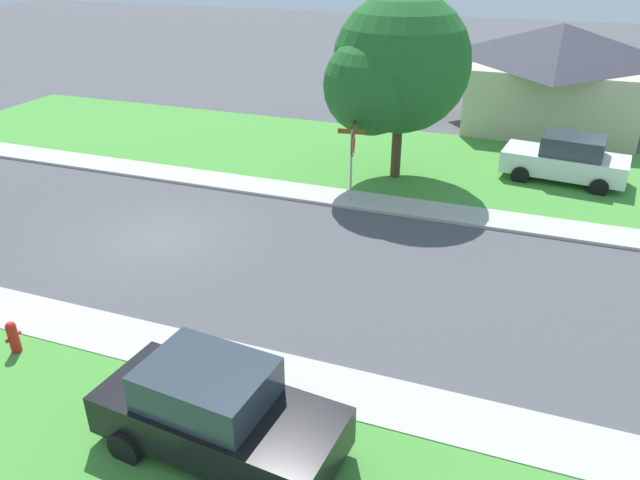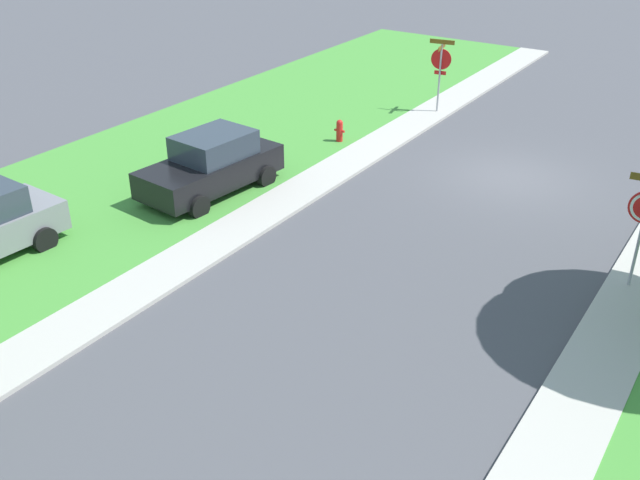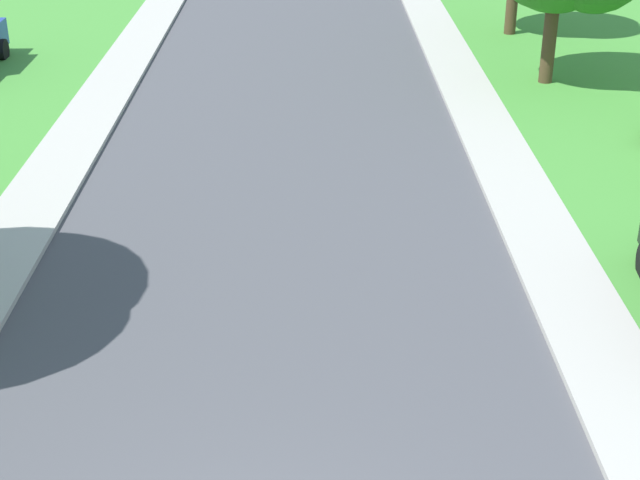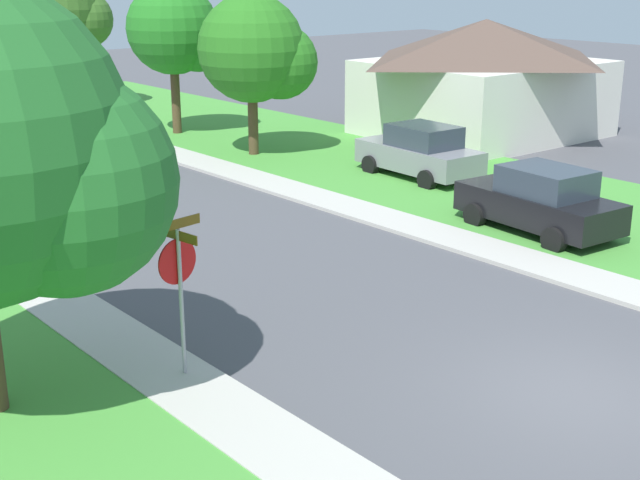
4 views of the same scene
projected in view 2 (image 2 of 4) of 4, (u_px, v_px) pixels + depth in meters
ground_plane at (510, 178)px, 21.95m from camera, size 120.00×120.00×0.00m
sidewalk_east at (97, 313)px, 15.40m from camera, size 1.40×56.00×0.10m
stop_sign_near_corner at (441, 64)px, 26.52m from camera, size 0.91×0.91×2.77m
car_black_behind_trees at (212, 164)px, 20.59m from camera, size 2.34×4.45×1.76m
fire_hydrant at (340, 131)px, 24.37m from camera, size 0.38×0.22×0.83m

